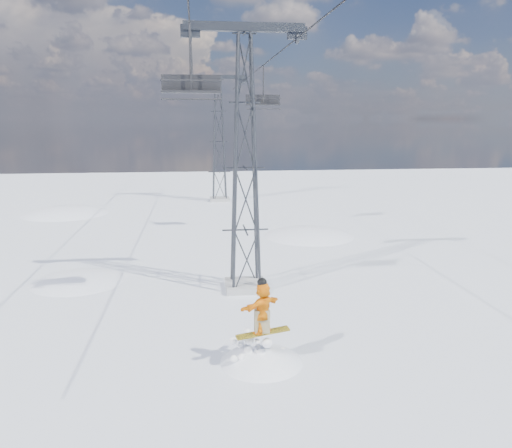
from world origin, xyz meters
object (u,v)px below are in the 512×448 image
object	(u,v)px
lift_tower_near	(245,169)
lift_chair_near	(191,85)
snowboarder_jump	(261,408)
lift_tower_far	(219,142)

from	to	relation	value
lift_tower_near	lift_chair_near	world-z (taller)	lift_tower_near
snowboarder_jump	lift_tower_far	bearing A→B (deg)	89.68
lift_tower_far	lift_chair_near	xyz separation A→B (m)	(-2.20, -27.92, 3.28)
snowboarder_jump	lift_chair_near	world-z (taller)	lift_chair_near
lift_tower_near	snowboarder_jump	size ratio (longest dim) A/B	1.67
lift_tower_near	snowboarder_jump	world-z (taller)	lift_tower_near
lift_tower_far	lift_tower_near	bearing A→B (deg)	-90.00
lift_chair_near	snowboarder_jump	bearing A→B (deg)	-63.77
lift_tower_near	lift_chair_near	distance (m)	4.91
lift_tower_far	snowboarder_jump	size ratio (longest dim) A/B	1.67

